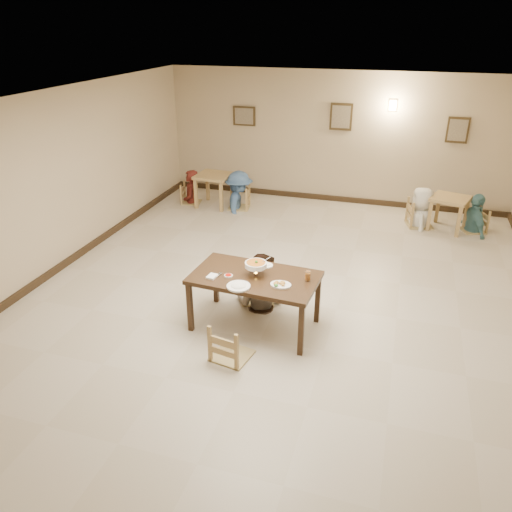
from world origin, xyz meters
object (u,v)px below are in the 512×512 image
(bg_diner_a, at_px, (190,170))
(chair_near, at_px, (231,324))
(bg_chair_rr, at_px, (476,210))
(main_diner, at_px, (260,254))
(bg_diner_d, at_px, (480,194))
(bg_table_right, at_px, (450,203))
(chair_far, at_px, (260,271))
(bg_diner_c, at_px, (424,188))
(bg_table_left, at_px, (214,180))
(main_table, at_px, (255,281))
(curry_warmer, at_px, (256,265))
(bg_chair_lr, at_px, (239,187))
(bg_chair_ll, at_px, (190,185))
(bg_diner_b, at_px, (238,171))
(bg_chair_rl, at_px, (422,202))
(drink_glass, at_px, (308,276))

(bg_diner_a, bearing_deg, chair_near, 8.72)
(bg_chair_rr, bearing_deg, main_diner, -59.96)
(bg_diner_d, bearing_deg, bg_table_right, 76.37)
(bg_table_right, height_order, bg_diner_a, bg_diner_a)
(chair_far, distance_m, bg_diner_c, 4.64)
(bg_chair_rr, xyz_separation_m, bg_diner_a, (-6.32, -0.08, 0.34))
(bg_table_left, bearing_deg, main_diner, -60.01)
(bg_chair_rr, height_order, bg_diner_d, bg_diner_d)
(bg_chair_rr, bearing_deg, bg_diner_c, -109.59)
(main_table, distance_m, bg_chair_rr, 5.76)
(main_table, relative_size, curry_warmer, 5.31)
(bg_table_right, relative_size, bg_diner_d, 0.55)
(main_diner, bearing_deg, bg_diner_c, -114.21)
(chair_near, relative_size, bg_chair_lr, 1.00)
(bg_chair_lr, xyz_separation_m, bg_chair_rr, (5.11, 0.10, -0.04))
(main_diner, xyz_separation_m, bg_diner_a, (-2.91, 4.02, -0.06))
(main_table, relative_size, bg_chair_rr, 1.94)
(chair_far, height_order, bg_diner_c, bg_diner_c)
(bg_diner_d, bearing_deg, bg_chair_ll, 70.64)
(chair_far, relative_size, bg_chair_lr, 1.02)
(bg_table_left, bearing_deg, bg_diner_b, 0.39)
(chair_far, bearing_deg, curry_warmer, -88.53)
(bg_diner_a, xyz_separation_m, bg_diner_d, (6.32, 0.08, 0.01))
(bg_table_right, distance_m, bg_chair_lr, 4.57)
(bg_chair_rl, bearing_deg, bg_chair_rr, -104.17)
(drink_glass, distance_m, bg_table_left, 5.51)
(main_table, bearing_deg, bg_chair_rr, 58.80)
(bg_diner_b, bearing_deg, chair_far, -170.76)
(bg_table_right, distance_m, bg_chair_ll, 5.78)
(drink_glass, xyz_separation_m, bg_chair_rr, (2.59, 4.63, -0.42))
(bg_diner_a, bearing_deg, curry_warmer, 13.52)
(bg_table_right, height_order, bg_chair_ll, bg_chair_ll)
(chair_far, distance_m, bg_diner_a, 4.84)
(bg_diner_c, bearing_deg, chair_near, -29.69)
(bg_chair_lr, relative_size, bg_chair_rl, 0.93)
(bg_chair_lr, bearing_deg, bg_table_right, 82.45)
(main_diner, height_order, bg_chair_rr, main_diner)
(bg_chair_rr, bearing_deg, curry_warmer, -55.46)
(bg_table_left, bearing_deg, bg_diner_a, 178.33)
(bg_chair_ll, relative_size, bg_diner_b, 0.52)
(chair_far, distance_m, bg_table_left, 4.49)
(bg_table_left, xyz_separation_m, bg_diner_d, (5.71, 0.10, 0.19))
(chair_near, xyz_separation_m, bg_chair_rr, (3.38, 5.49, -0.04))
(main_table, bearing_deg, bg_diner_d, 58.80)
(drink_glass, distance_m, bg_chair_rl, 4.87)
(bg_diner_a, height_order, bg_diner_c, bg_diner_c)
(chair_far, relative_size, bg_chair_rr, 1.12)
(main_table, relative_size, bg_table_left, 2.24)
(main_diner, height_order, bg_diner_d, main_diner)
(bg_chair_ll, bearing_deg, drink_glass, -151.35)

